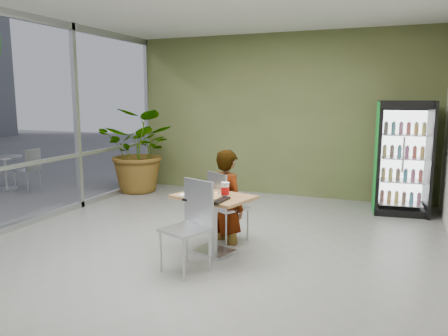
{
  "coord_description": "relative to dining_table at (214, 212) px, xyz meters",
  "views": [
    {
      "loc": [
        2.23,
        -5.01,
        1.96
      ],
      "look_at": [
        0.05,
        0.48,
        1.0
      ],
      "focal_mm": 35.0,
      "sensor_mm": 36.0,
      "label": 1
    }
  ],
  "objects": [
    {
      "name": "ground",
      "position": [
        -0.15,
        0.12,
        -0.54
      ],
      "size": [
        7.0,
        7.0,
        0.0
      ],
      "primitive_type": "plane",
      "color": "gray",
      "rests_on": "ground"
    },
    {
      "name": "room_envelope",
      "position": [
        -0.15,
        0.12,
        1.06
      ],
      "size": [
        6.0,
        7.0,
        3.2
      ],
      "primitive_type": null,
      "color": "beige",
      "rests_on": "ground"
    },
    {
      "name": "storefront_frame",
      "position": [
        -3.15,
        0.12,
        1.06
      ],
      "size": [
        0.1,
        7.0,
        3.2
      ],
      "primitive_type": null,
      "color": "#ACAEB1",
      "rests_on": "ground"
    },
    {
      "name": "dining_table",
      "position": [
        0.0,
        0.0,
        0.0
      ],
      "size": [
        1.07,
        0.87,
        0.75
      ],
      "rotation": [
        0.0,
        0.0,
        -0.26
      ],
      "color": "#A77D47",
      "rests_on": "ground"
    },
    {
      "name": "chair_far",
      "position": [
        -0.06,
        0.48,
        0.03
      ],
      "size": [
        0.59,
        0.59,
        0.96
      ],
      "rotation": [
        0.0,
        0.0,
        2.56
      ],
      "color": "#ACAEB1",
      "rests_on": "ground"
    },
    {
      "name": "chair_near",
      "position": [
        -0.03,
        -0.56,
        0.07
      ],
      "size": [
        0.59,
        0.6,
        1.03
      ],
      "rotation": [
        0.0,
        0.0,
        -0.37
      ],
      "color": "#ACAEB1",
      "rests_on": "ground"
    },
    {
      "name": "seated_woman",
      "position": [
        -0.01,
        0.51,
        -0.05
      ],
      "size": [
        0.69,
        0.63,
        1.57
      ],
      "primitive_type": "imported",
      "rotation": [
        0.0,
        0.0,
        2.56
      ],
      "color": "black",
      "rests_on": "ground"
    },
    {
      "name": "pizza_plate",
      "position": [
        -0.03,
        0.03,
        0.23
      ],
      "size": [
        0.28,
        0.21,
        0.03
      ],
      "color": "white",
      "rests_on": "dining_table"
    },
    {
      "name": "soda_cup",
      "position": [
        0.17,
        -0.04,
        0.3
      ],
      "size": [
        0.11,
        0.11,
        0.19
      ],
      "color": "white",
      "rests_on": "dining_table"
    },
    {
      "name": "napkin_stack",
      "position": [
        -0.32,
        -0.15,
        0.22
      ],
      "size": [
        0.16,
        0.16,
        0.02
      ],
      "primitive_type": "cube",
      "rotation": [
        0.0,
        0.0,
        0.14
      ],
      "color": "white",
      "rests_on": "dining_table"
    },
    {
      "name": "cafeteria_tray",
      "position": [
        0.01,
        -0.25,
        0.23
      ],
      "size": [
        0.5,
        0.38,
        0.03
      ],
      "primitive_type": "cube",
      "rotation": [
        0.0,
        0.0,
        -0.07
      ],
      "color": "black",
      "rests_on": "dining_table"
    },
    {
      "name": "beverage_fridge",
      "position": [
        2.19,
        2.97,
        0.42
      ],
      "size": [
        0.94,
        0.75,
        1.91
      ],
      "rotation": [
        0.0,
        0.0,
        0.11
      ],
      "color": "black",
      "rests_on": "ground"
    },
    {
      "name": "potted_plant",
      "position": [
        -2.84,
        2.83,
        0.33
      ],
      "size": [
        1.69,
        1.5,
        1.74
      ],
      "primitive_type": "imported",
      "rotation": [
        0.0,
        0.0,
        0.1
      ],
      "color": "#266028",
      "rests_on": "ground"
    }
  ]
}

